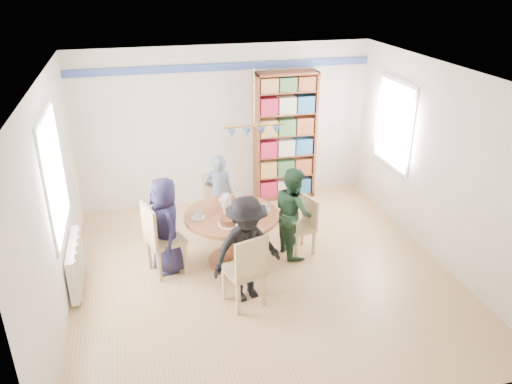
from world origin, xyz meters
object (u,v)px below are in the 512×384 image
object	(u,v)px
radiator	(76,264)
dining_table	(232,226)
person_left	(166,226)
person_right	(293,212)
bookshelf	(285,138)
chair_near	(247,268)
person_far	(219,194)
person_near	(247,249)
chair_far	(216,200)
chair_left	(159,236)
chair_right	(304,223)

from	to	relation	value
radiator	dining_table	size ratio (longest dim) A/B	0.77
dining_table	person_left	world-z (taller)	person_left
person_right	bookshelf	xyz separation A→B (m)	(0.46, 1.91, 0.44)
chair_near	person_far	size ratio (longest dim) A/B	0.78
dining_table	person_near	distance (m)	0.88
person_left	bookshelf	distance (m)	2.97
radiator	person_near	bearing A→B (deg)	-19.91
chair_near	bookshelf	bearing A→B (deg)	65.07
chair_far	radiator	bearing A→B (deg)	-150.93
bookshelf	radiator	bearing A→B (deg)	-149.21
chair_left	dining_table	bearing A→B (deg)	3.22
person_right	radiator	bearing A→B (deg)	86.23
chair_left	chair_near	size ratio (longest dim) A/B	1.04
chair_right	chair_far	bearing A→B (deg)	138.06
chair_near	bookshelf	world-z (taller)	bookshelf
radiator	chair_right	size ratio (longest dim) A/B	1.19
dining_table	chair_far	xyz separation A→B (m)	(-0.04, 1.01, -0.05)
chair_near	radiator	bearing A→B (deg)	155.49
chair_far	bookshelf	world-z (taller)	bookshelf
chair_near	bookshelf	distance (m)	3.33
chair_far	dining_table	bearing A→B (deg)	-87.48
chair_left	person_right	distance (m)	1.89
person_left	person_right	xyz separation A→B (m)	(1.78, -0.01, -0.01)
chair_far	person_far	xyz separation A→B (m)	(0.03, -0.08, 0.13)
chair_right	bookshelf	size ratio (longest dim) A/B	0.37
chair_far	bookshelf	size ratio (longest dim) A/B	0.41
chair_left	person_far	distance (m)	1.40
person_far	bookshelf	world-z (taller)	bookshelf
radiator	person_far	distance (m)	2.34
radiator	chair_right	distance (m)	3.14
person_left	person_far	size ratio (longest dim) A/B	1.06
chair_far	person_near	world-z (taller)	person_near
chair_near	person_far	distance (m)	1.98
radiator	person_right	distance (m)	2.98
chair_far	bookshelf	bearing A→B (deg)	33.20
chair_far	person_near	size ratio (longest dim) A/B	0.66
chair_far	person_near	bearing A→B (deg)	-88.50
chair_near	person_right	xyz separation A→B (m)	(0.92, 1.07, 0.11)
chair_right	chair_left	bearing A→B (deg)	-177.86
chair_left	person_far	xyz separation A→B (m)	(0.99, 0.99, 0.07)
person_left	person_right	bearing A→B (deg)	76.10
chair_left	person_left	xyz separation A→B (m)	(0.10, 0.08, 0.11)
radiator	bookshelf	world-z (taller)	bookshelf
radiator	person_left	world-z (taller)	person_left
chair_left	chair_near	world-z (taller)	chair_left
radiator	person_left	distance (m)	1.23
chair_left	chair_near	bearing A→B (deg)	-45.85
dining_table	chair_left	bearing A→B (deg)	-176.78
chair_near	person_near	distance (m)	0.24
chair_near	person_right	bearing A→B (deg)	49.23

